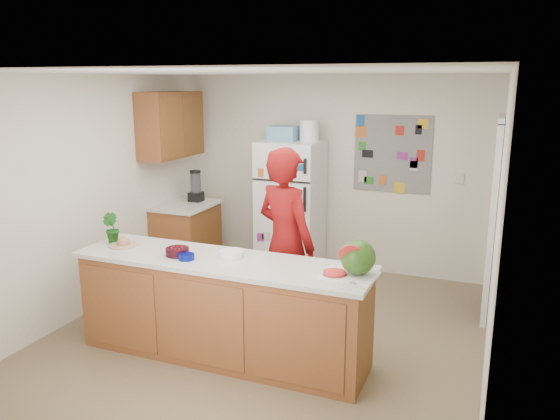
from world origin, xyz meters
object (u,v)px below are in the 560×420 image
at_px(cherry_bowl, 177,252).
at_px(person, 286,243).
at_px(watermelon, 358,257).
at_px(refrigerator, 291,207).

bearing_deg(cherry_bowl, person, 42.13).
bearing_deg(watermelon, cherry_bowl, -176.74).
relative_size(refrigerator, person, 0.92).
bearing_deg(person, watermelon, 167.94).
xyz_separation_m(refrigerator, cherry_bowl, (-0.16, -2.43, 0.11)).
height_order(watermelon, cherry_bowl, watermelon).
xyz_separation_m(refrigerator, person, (0.61, -1.74, 0.07)).
relative_size(refrigerator, watermelon, 6.06).
distance_m(person, watermelon, 1.05).
bearing_deg(refrigerator, watermelon, -58.19).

